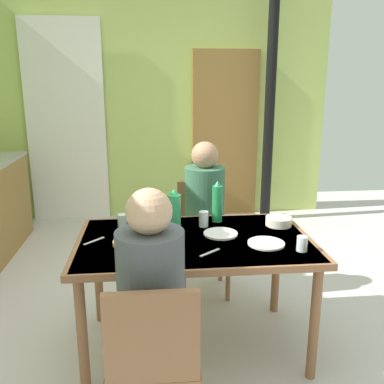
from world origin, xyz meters
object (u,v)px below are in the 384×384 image
person_near_diner (151,283)px  person_far_diner (205,200)px  chair_near_diner (153,358)px  chair_far_diner (202,230)px  water_bottle_green_far (217,202)px  dining_table (194,250)px  water_bottle_green_near (174,216)px  serving_bowl_center (279,221)px

person_near_diner → person_far_diner: 1.36m
chair_near_diner → chair_far_diner: size_ratio=1.00×
chair_near_diner → person_near_diner: size_ratio=1.13×
person_near_diner → water_bottle_green_far: person_near_diner is taller
dining_table → chair_near_diner: size_ratio=1.61×
chair_far_diner → dining_table: bearing=79.4°
person_near_diner → water_bottle_green_near: person_near_diner is taller
dining_table → person_near_diner: bearing=-112.0°
dining_table → person_near_diner: person_near_diner is taller
person_near_diner → person_far_diner: (0.41, 1.30, 0.00)m
chair_near_diner → chair_far_diner: (0.41, 1.57, 0.00)m
water_bottle_green_far → serving_bowl_center: (0.39, -0.12, -0.10)m
serving_bowl_center → person_near_diner: bearing=-135.0°
dining_table → serving_bowl_center: 0.61m
chair_near_diner → water_bottle_green_near: bearing=79.7°
chair_far_diner → water_bottle_green_near: bearing=71.2°
dining_table → chair_far_diner: 0.82m
chair_near_diner → person_far_diner: bearing=74.1°
chair_far_diner → water_bottle_green_near: water_bottle_green_near is taller
person_far_diner → serving_bowl_center: size_ratio=4.53×
water_bottle_green_near → serving_bowl_center: water_bottle_green_near is taller
dining_table → water_bottle_green_near: (-0.12, 0.01, 0.22)m
person_near_diner → water_bottle_green_near: size_ratio=2.49×
chair_near_diner → person_far_diner: (0.41, 1.44, 0.28)m
dining_table → serving_bowl_center: size_ratio=8.25×
dining_table → chair_far_diner: (0.15, 0.79, -0.16)m
chair_far_diner → chair_near_diner: bearing=75.4°
person_near_diner → chair_near_diner: bearing=-90.0°
serving_bowl_center → person_far_diner: bearing=132.5°
water_bottle_green_far → chair_far_diner: bearing=94.5°
water_bottle_green_near → serving_bowl_center: 0.72m
person_far_diner → water_bottle_green_near: 0.70m
water_bottle_green_near → serving_bowl_center: bearing=14.5°
dining_table → serving_bowl_center: (0.57, 0.19, 0.10)m
chair_far_diner → water_bottle_green_far: bearing=94.5°
serving_bowl_center → chair_far_diner: bearing=125.3°
person_far_diner → chair_far_diner: bearing=-90.0°
water_bottle_green_far → serving_bowl_center: 0.42m
chair_far_diner → person_near_diner: person_near_diner is taller
dining_table → serving_bowl_center: bearing=17.9°
person_far_diner → water_bottle_green_near: size_ratio=2.49×
water_bottle_green_near → water_bottle_green_far: water_bottle_green_near is taller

